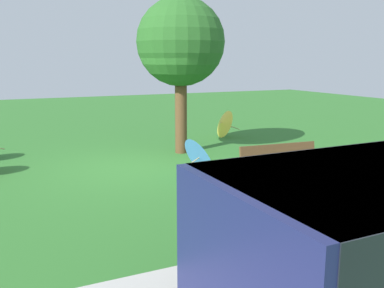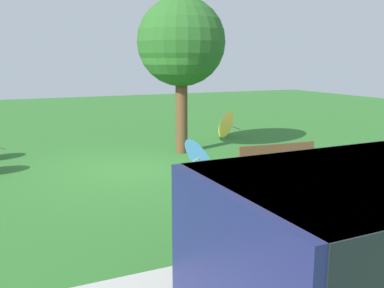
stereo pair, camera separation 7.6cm
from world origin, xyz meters
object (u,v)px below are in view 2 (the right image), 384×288
(park_bench, at_px, (274,165))
(shade_tree, at_px, (181,43))
(parasol_blue_1, at_px, (202,156))
(parasol_yellow_0, at_px, (224,124))
(parasol_blue_2, at_px, (369,153))

(park_bench, height_order, shade_tree, shade_tree)
(parasol_blue_1, height_order, parasol_yellow_0, parasol_blue_1)
(shade_tree, height_order, parasol_blue_2, shade_tree)
(parasol_blue_1, bearing_deg, parasol_blue_2, 165.07)
(park_bench, distance_m, parasol_yellow_0, 5.60)
(park_bench, height_order, parasol_blue_2, park_bench)
(park_bench, relative_size, parasol_blue_2, 1.90)
(park_bench, bearing_deg, parasol_blue_2, -172.97)
(parasol_blue_1, relative_size, parasol_yellow_0, 1.06)
(shade_tree, bearing_deg, park_bench, 94.99)
(parasol_blue_1, xyz_separation_m, parasol_yellow_0, (-2.72, -3.93, -0.01))
(park_bench, height_order, parasol_blue_1, parasol_blue_1)
(park_bench, distance_m, parasol_blue_2, 2.91)
(parasol_blue_1, relative_size, parasol_blue_2, 1.15)
(park_bench, xyz_separation_m, parasol_blue_2, (-2.88, -0.36, -0.10))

